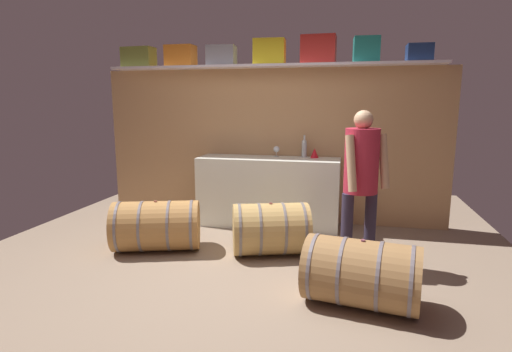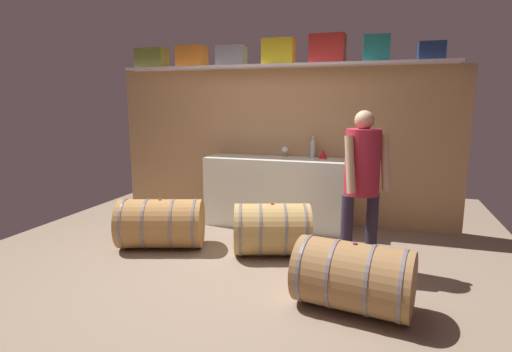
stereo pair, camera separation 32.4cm
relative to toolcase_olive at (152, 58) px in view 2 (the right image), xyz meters
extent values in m
cube|color=#86715D|center=(1.84, -1.42, -2.25)|extent=(5.91, 7.39, 0.02)
cube|color=tan|center=(1.84, 0.15, -1.20)|extent=(4.71, 0.10, 2.07)
cube|color=silver|center=(1.84, 0.00, -0.15)|extent=(4.33, 0.40, 0.03)
cube|color=olive|center=(0.00, 0.00, 0.00)|extent=(0.45, 0.25, 0.27)
cube|color=orange|center=(0.63, 0.00, 0.00)|extent=(0.39, 0.25, 0.28)
cube|color=gray|center=(1.21, 0.00, -0.01)|extent=(0.39, 0.31, 0.26)
cube|color=yellow|center=(1.85, 0.00, 0.02)|extent=(0.42, 0.30, 0.32)
cube|color=red|center=(2.48, 0.00, 0.04)|extent=(0.44, 0.29, 0.35)
cube|color=#1E8178|center=(3.06, 0.00, 0.02)|extent=(0.32, 0.29, 0.31)
cube|color=navy|center=(3.68, 0.00, -0.03)|extent=(0.29, 0.27, 0.21)
cube|color=white|center=(1.88, -0.18, -1.79)|extent=(1.85, 0.54, 0.91)
cylinder|color=#B9BEBF|center=(2.33, 0.00, -1.24)|extent=(0.07, 0.07, 0.19)
sphere|color=#B9BEBF|center=(2.33, 0.00, -1.13)|extent=(0.07, 0.07, 0.07)
cylinder|color=#B9BEBF|center=(2.33, 0.00, -1.08)|extent=(0.03, 0.03, 0.08)
cylinder|color=white|center=(1.96, -0.02, -1.33)|extent=(0.08, 0.08, 0.00)
cylinder|color=white|center=(1.96, -0.02, -1.30)|extent=(0.01, 0.01, 0.06)
sphere|color=white|center=(1.96, -0.02, -1.23)|extent=(0.08, 0.08, 0.08)
sphere|color=maroon|center=(1.96, -0.02, -1.25)|extent=(0.05, 0.05, 0.05)
cone|color=red|center=(2.47, -0.03, -1.27)|extent=(0.11, 0.11, 0.12)
cylinder|color=tan|center=(2.11, -1.21, -1.96)|extent=(0.94, 0.77, 0.55)
cylinder|color=slate|center=(1.79, -1.32, -1.96)|extent=(0.20, 0.55, 0.56)
cylinder|color=slate|center=(1.99, -1.25, -1.96)|extent=(0.20, 0.55, 0.56)
cylinder|color=slate|center=(2.23, -1.17, -1.96)|extent=(0.20, 0.55, 0.56)
cylinder|color=slate|center=(2.43, -1.11, -1.96)|extent=(0.20, 0.55, 0.56)
cylinder|color=brown|center=(2.11, -1.21, -1.68)|extent=(0.04, 0.04, 0.01)
cylinder|color=#AF7C42|center=(0.86, -1.38, -1.96)|extent=(1.05, 0.80, 0.55)
cylinder|color=slate|center=(0.48, -1.49, -1.96)|extent=(0.19, 0.54, 0.56)
cylinder|color=slate|center=(0.71, -1.42, -1.96)|extent=(0.19, 0.54, 0.56)
cylinder|color=slate|center=(1.00, -1.33, -1.96)|extent=(0.19, 0.54, 0.56)
cylinder|color=slate|center=(1.23, -1.26, -1.96)|extent=(0.19, 0.54, 0.56)
cylinder|color=#944D3E|center=(0.86, -1.38, -1.68)|extent=(0.04, 0.04, 0.01)
cylinder|color=olive|center=(3.04, -2.18, -1.97)|extent=(0.97, 0.68, 0.54)
cylinder|color=slate|center=(2.67, -2.12, -1.97)|extent=(0.12, 0.55, 0.55)
cylinder|color=slate|center=(2.89, -2.16, -1.97)|extent=(0.12, 0.55, 0.55)
cylinder|color=slate|center=(3.18, -2.21, -1.97)|extent=(0.12, 0.55, 0.55)
cylinder|color=slate|center=(3.41, -2.24, -1.97)|extent=(0.12, 0.55, 0.55)
cylinder|color=brown|center=(3.04, -2.18, -1.69)|extent=(0.04, 0.04, 0.01)
cylinder|color=#2F273C|center=(2.91, -1.42, -1.86)|extent=(0.12, 0.12, 0.76)
cylinder|color=#2F273C|center=(3.14, -1.26, -1.86)|extent=(0.12, 0.12, 0.76)
cylinder|color=#AE2538|center=(3.02, -1.34, -1.17)|extent=(0.33, 0.33, 0.63)
sphere|color=tan|center=(3.02, -1.34, -0.78)|extent=(0.18, 0.18, 0.18)
cylinder|color=tan|center=(2.93, -1.52, -1.17)|extent=(0.16, 0.18, 0.53)
cylinder|color=tan|center=(3.23, -1.31, -1.17)|extent=(0.16, 0.18, 0.53)
camera|label=1|loc=(2.89, -5.37, -0.61)|focal=28.63mm
camera|label=2|loc=(3.20, -5.28, -0.61)|focal=28.63mm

